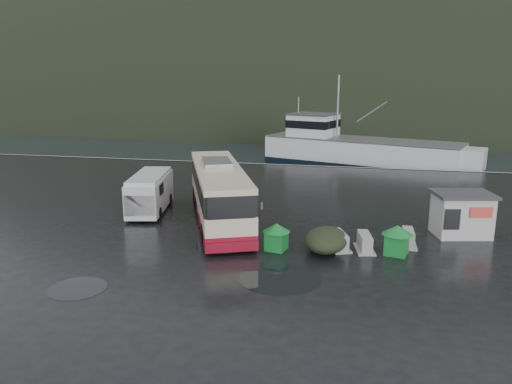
% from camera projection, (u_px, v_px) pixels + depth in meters
% --- Properties ---
extents(ground, '(160.00, 160.00, 0.00)m').
position_uv_depth(ground, '(250.00, 229.00, 27.42)').
color(ground, black).
rests_on(ground, ground).
extents(harbor_water, '(300.00, 180.00, 0.02)m').
position_uv_depth(harbor_water, '(340.00, 105.00, 132.13)').
color(harbor_water, black).
rests_on(harbor_water, ground).
extents(quay_edge, '(160.00, 0.60, 1.50)m').
position_uv_depth(quay_edge, '(296.00, 165.00, 46.45)').
color(quay_edge, '#999993').
rests_on(quay_edge, ground).
extents(headland, '(780.00, 540.00, 570.00)m').
position_uv_depth(headland, '(371.00, 89.00, 263.40)').
color(headland, black).
rests_on(headland, ground).
extents(coach_bus, '(7.24, 12.30, 3.40)m').
position_uv_depth(coach_bus, '(219.00, 220.00, 29.20)').
color(coach_bus, beige).
rests_on(coach_bus, ground).
extents(white_van, '(3.03, 5.97, 2.38)m').
position_uv_depth(white_van, '(151.00, 211.00, 31.06)').
color(white_van, silver).
rests_on(white_van, ground).
extents(waste_bin_left, '(1.14, 1.14, 1.34)m').
position_uv_depth(waste_bin_left, '(276.00, 250.00, 24.28)').
color(waste_bin_left, '#167D2E').
rests_on(waste_bin_left, ground).
extents(waste_bin_right, '(1.26, 1.26, 1.44)m').
position_uv_depth(waste_bin_right, '(396.00, 254.00, 23.66)').
color(waste_bin_right, '#167D2E').
rests_on(waste_bin_right, ground).
extents(dome_tent, '(2.29, 3.02, 1.12)m').
position_uv_depth(dome_tent, '(326.00, 251.00, 24.10)').
color(dome_tent, '#252D1B').
rests_on(dome_tent, ground).
extents(ticket_kiosk, '(3.37, 2.82, 2.32)m').
position_uv_depth(ticket_kiosk, '(460.00, 235.00, 26.47)').
color(ticket_kiosk, beige).
rests_on(ticket_kiosk, ground).
extents(jersey_barrier_a, '(1.10, 1.78, 0.83)m').
position_uv_depth(jersey_barrier_a, '(364.00, 250.00, 24.19)').
color(jersey_barrier_a, '#999993').
rests_on(jersey_barrier_a, ground).
extents(jersey_barrier_b, '(1.34, 1.84, 0.83)m').
position_uv_depth(jersey_barrier_b, '(339.00, 248.00, 24.44)').
color(jersey_barrier_b, '#999993').
rests_on(jersey_barrier_b, ground).
extents(jersey_barrier_c, '(0.81, 1.62, 0.81)m').
position_uv_depth(jersey_barrier_c, '(408.00, 246.00, 24.86)').
color(jersey_barrier_c, '#999993').
rests_on(jersey_barrier_c, ground).
extents(fishing_trawler, '(24.06, 12.53, 9.46)m').
position_uv_depth(fishing_trawler, '(361.00, 156.00, 51.76)').
color(fishing_trawler, silver).
rests_on(fishing_trawler, ground).
extents(puddles, '(14.36, 14.37, 0.01)m').
position_uv_depth(puddles, '(266.00, 253.00, 23.79)').
color(puddles, black).
rests_on(puddles, ground).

